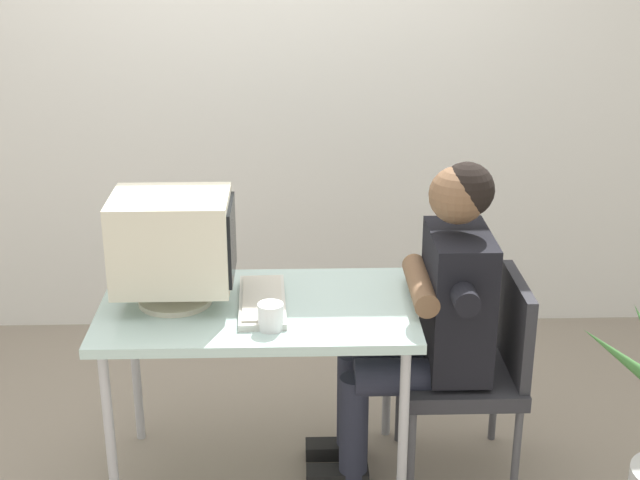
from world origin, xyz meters
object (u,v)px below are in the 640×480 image
desk (258,320)px  keyboard (262,301)px  desk_mug (271,316)px  office_chair (475,364)px  person_seated (432,311)px  crt_monitor (173,242)px

desk → keyboard: keyboard is taller
desk_mug → office_chair: bearing=15.9°
desk → keyboard: (0.02, 0.00, 0.08)m
keyboard → desk_mug: size_ratio=4.41×
office_chair → desk_mug: bearing=-164.1°
desk → person_seated: size_ratio=0.91×
person_seated → crt_monitor: bearing=179.8°
office_chair → person_seated: person_seated is taller
office_chair → desk_mug: (-0.76, -0.22, 0.32)m
crt_monitor → keyboard: bearing=-5.0°
keyboard → person_seated: size_ratio=0.35×
office_chair → person_seated: (-0.17, -0.00, 0.23)m
desk → desk_mug: desk_mug is taller
keyboard → office_chair: (0.80, 0.02, -0.29)m
office_chair → desk_mug: 0.86m
desk → desk_mug: bearing=-74.4°
keyboard → office_chair: size_ratio=0.55×
desk → person_seated: 0.64m
desk → office_chair: office_chair is taller
desk → crt_monitor: crt_monitor is taller
crt_monitor → person_seated: (0.94, -0.00, -0.28)m
crt_monitor → office_chair: bearing=-0.2°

